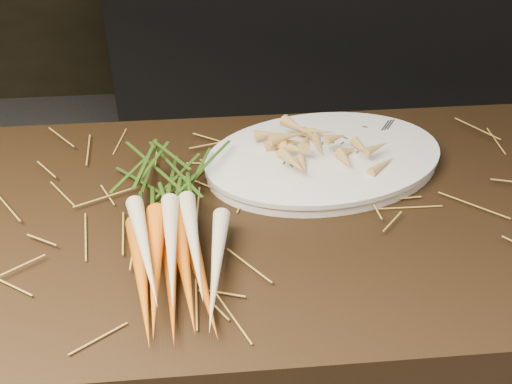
{
  "coord_description": "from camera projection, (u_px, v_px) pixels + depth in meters",
  "views": [
    {
      "loc": [
        -0.22,
        -0.61,
        1.63
      ],
      "look_at": [
        -0.14,
        0.28,
        0.96
      ],
      "focal_mm": 45.0,
      "sensor_mm": 36.0,
      "label": 1
    }
  ],
  "objects": [
    {
      "name": "back_counter",
      "position": [
        313.0,
        37.0,
        2.99
      ],
      "size": [
        1.82,
        0.62,
        0.84
      ],
      "color": "black",
      "rests_on": "ground"
    },
    {
      "name": "serving_platter",
      "position": [
        323.0,
        162.0,
        1.28
      ],
      "size": [
        0.52,
        0.39,
        0.03
      ],
      "primitive_type": null,
      "rotation": [
        0.0,
        0.0,
        0.17
      ],
      "color": "white",
      "rests_on": "main_counter"
    },
    {
      "name": "main_counter",
      "position": [
        316.0,
        365.0,
        1.45
      ],
      "size": [
        2.4,
        0.7,
        0.9
      ],
      "primitive_type": "cube",
      "color": "black",
      "rests_on": "ground"
    },
    {
      "name": "root_veg_bunch",
      "position": [
        167.0,
        208.0,
        1.1
      ],
      "size": [
        0.21,
        0.52,
        0.1
      ],
      "rotation": [
        0.0,
        0.0,
        0.07
      ],
      "color": "#CA5412",
      "rests_on": "main_counter"
    },
    {
      "name": "serving_fork",
      "position": [
        406.0,
        149.0,
        1.29
      ],
      "size": [
        0.11,
        0.16,
        0.0
      ],
      "primitive_type": "cube",
      "rotation": [
        0.0,
        0.0,
        -0.57
      ],
      "color": "silver",
      "rests_on": "serving_platter"
    },
    {
      "name": "roasted_veg_heap",
      "position": [
        325.0,
        145.0,
        1.25
      ],
      "size": [
        0.26,
        0.21,
        0.05
      ],
      "primitive_type": null,
      "rotation": [
        0.0,
        0.0,
        0.17
      ],
      "color": "gold",
      "rests_on": "serving_platter"
    },
    {
      "name": "straw_bedding",
      "position": [
        330.0,
        204.0,
        1.17
      ],
      "size": [
        1.4,
        0.6,
        0.02
      ],
      "primitive_type": null,
      "color": "#B07E32",
      "rests_on": "main_counter"
    }
  ]
}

